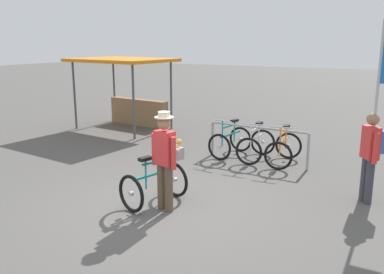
# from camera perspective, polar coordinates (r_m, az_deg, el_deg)

# --- Properties ---
(ground_plane) EXTENTS (80.00, 80.00, 0.00)m
(ground_plane) POSITION_cam_1_polar(r_m,az_deg,el_deg) (7.38, -4.53, -9.71)
(ground_plane) COLOR #514F4C
(bike_rack_rail) EXTENTS (2.51, 0.15, 0.88)m
(bike_rack_rail) POSITION_cam_1_polar(r_m,az_deg,el_deg) (9.98, 8.99, 0.10)
(bike_rack_rail) COLOR #99999E
(bike_rack_rail) RESTS_ON ground
(racked_bike_teal) EXTENTS (0.79, 1.15, 0.97)m
(racked_bike_teal) POSITION_cam_1_polar(r_m,az_deg,el_deg) (10.53, 5.29, -0.62)
(racked_bike_teal) COLOR black
(racked_bike_teal) RESTS_ON ground
(racked_bike_white) EXTENTS (0.69, 1.12, 0.97)m
(racked_bike_white) POSITION_cam_1_polar(r_m,az_deg,el_deg) (10.25, 8.79, -1.11)
(racked_bike_white) COLOR black
(racked_bike_white) RESTS_ON ground
(racked_bike_orange) EXTENTS (0.73, 1.14, 0.97)m
(racked_bike_orange) POSITION_cam_1_polar(r_m,az_deg,el_deg) (10.00, 12.48, -1.62)
(racked_bike_orange) COLOR black
(racked_bike_orange) RESTS_ON ground
(featured_bicycle) EXTENTS (0.91, 1.25, 1.09)m
(featured_bicycle) POSITION_cam_1_polar(r_m,az_deg,el_deg) (7.48, -4.52, -5.43)
(featured_bicycle) COLOR black
(featured_bicycle) RESTS_ON ground
(person_with_featured_bike) EXTENTS (0.52, 0.32, 1.72)m
(person_with_featured_bike) POSITION_cam_1_polar(r_m,az_deg,el_deg) (6.98, -3.79, -2.80)
(person_with_featured_bike) COLOR brown
(person_with_featured_bike) RESTS_ON ground
(pedestrian_with_backpack) EXTENTS (0.45, 0.47, 1.64)m
(pedestrian_with_backpack) POSITION_cam_1_polar(r_m,az_deg,el_deg) (7.99, 23.37, -1.89)
(pedestrian_with_backpack) COLOR #383842
(pedestrian_with_backpack) RESTS_ON ground
(market_stall) EXTENTS (3.29, 2.57, 2.30)m
(market_stall) POSITION_cam_1_polar(r_m,az_deg,el_deg) (14.01, -8.55, 6.98)
(market_stall) COLOR #4C4C51
(market_stall) RESTS_ON ground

